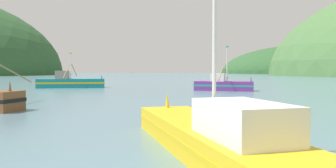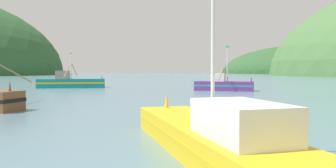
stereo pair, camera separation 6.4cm
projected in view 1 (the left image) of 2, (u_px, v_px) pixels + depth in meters
name	position (u px, v px, depth m)	size (l,w,h in m)	color
hill_mid_left	(303.00, 73.00, 248.39)	(122.32, 97.85, 42.58)	#2D562D
fishing_boat_yellow	(216.00, 139.00, 9.97)	(6.02, 11.72, 6.78)	gold
fishing_boat_purple	(223.00, 85.00, 42.93)	(7.88, 10.57, 5.80)	#6B2D84
fishing_boat_teal	(70.00, 82.00, 49.35)	(10.04, 13.43, 5.29)	#147F84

